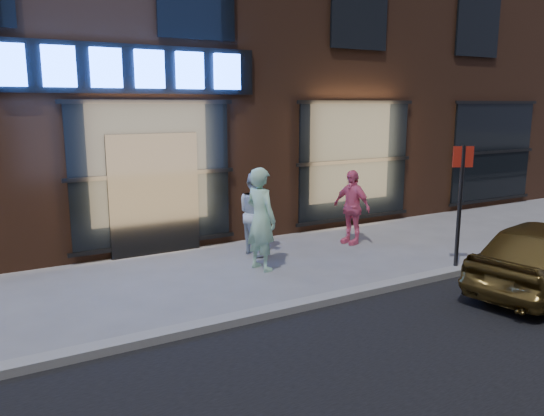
% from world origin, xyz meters
% --- Properties ---
extents(ground, '(90.00, 90.00, 0.00)m').
position_xyz_m(ground, '(0.00, 0.00, 0.00)').
color(ground, slate).
rests_on(ground, ground).
extents(curb, '(60.00, 0.25, 0.12)m').
position_xyz_m(curb, '(0.00, 0.00, 0.06)').
color(curb, gray).
rests_on(curb, ground).
extents(storefront_building, '(30.20, 8.28, 10.30)m').
position_xyz_m(storefront_building, '(-0.00, 7.99, 5.15)').
color(storefront_building, '#54301E').
rests_on(storefront_building, ground).
extents(man_bowtie, '(0.59, 0.77, 1.87)m').
position_xyz_m(man_bowtie, '(1.34, 1.98, 0.93)').
color(man_bowtie, '#C2FFD8').
rests_on(man_bowtie, ground).
extents(man_cap, '(0.67, 0.84, 1.65)m').
position_xyz_m(man_cap, '(1.74, 2.92, 0.83)').
color(man_cap, silver).
rests_on(man_cap, ground).
extents(passerby, '(0.59, 1.00, 1.59)m').
position_xyz_m(passerby, '(3.89, 2.63, 0.80)').
color(passerby, '#F6658D').
rests_on(passerby, ground).
extents(sign_post, '(0.34, 0.18, 2.27)m').
position_xyz_m(sign_post, '(4.28, 0.10, 1.37)').
color(sign_post, '#262628').
rests_on(sign_post, ground).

